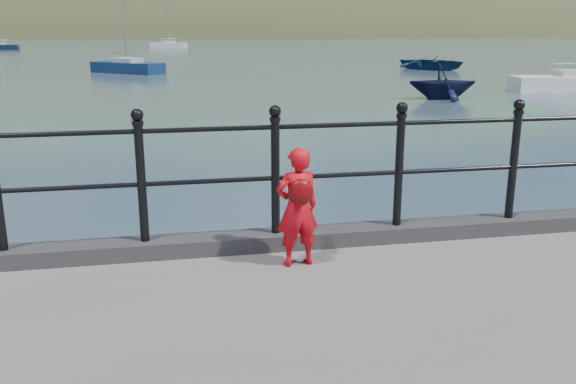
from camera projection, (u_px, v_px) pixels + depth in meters
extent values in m
plane|color=#2D4251|center=(214.00, 340.00, 6.07)|extent=(600.00, 600.00, 0.00)
cube|color=#28282B|center=(212.00, 244.00, 5.64)|extent=(60.00, 0.30, 0.15)
cylinder|color=black|center=(210.00, 181.00, 5.48)|extent=(18.00, 0.04, 0.04)
cylinder|color=black|center=(208.00, 129.00, 5.36)|extent=(18.00, 0.04, 0.04)
cylinder|color=black|center=(142.00, 184.00, 5.37)|extent=(0.08, 0.08, 1.05)
sphere|color=black|center=(137.00, 115.00, 5.21)|extent=(0.11, 0.11, 0.11)
cylinder|color=black|center=(275.00, 178.00, 5.60)|extent=(0.08, 0.08, 1.05)
sphere|color=black|center=(275.00, 111.00, 5.44)|extent=(0.11, 0.11, 0.11)
cylinder|color=black|center=(399.00, 172.00, 5.82)|extent=(0.08, 0.08, 1.05)
sphere|color=black|center=(402.00, 108.00, 5.66)|extent=(0.11, 0.11, 0.11)
cylinder|color=black|center=(513.00, 167.00, 6.04)|extent=(0.08, 0.08, 1.05)
sphere|color=black|center=(519.00, 105.00, 5.88)|extent=(0.11, 0.11, 0.11)
ellipsoid|color=#333A21|center=(230.00, 85.00, 198.44)|extent=(400.00, 100.00, 88.00)
ellipsoid|color=#387026|center=(308.00, 98.00, 265.83)|extent=(600.00, 180.00, 156.00)
cube|color=silver|center=(37.00, 26.00, 170.09)|extent=(9.00, 6.00, 6.00)
cube|color=#4C4744|center=(36.00, 12.00, 169.04)|extent=(9.50, 6.50, 2.00)
cube|color=silver|center=(122.00, 26.00, 174.38)|extent=(9.00, 6.00, 6.00)
cube|color=#4C4744|center=(121.00, 12.00, 173.33)|extent=(9.50, 6.50, 2.00)
cube|color=silver|center=(227.00, 26.00, 179.98)|extent=(9.00, 6.00, 6.00)
cube|color=#4C4744|center=(227.00, 12.00, 178.93)|extent=(9.50, 6.50, 2.00)
cube|color=silver|center=(316.00, 26.00, 185.02)|extent=(9.00, 6.00, 6.00)
cube|color=#4C4744|center=(316.00, 13.00, 183.96)|extent=(9.50, 6.50, 2.00)
imported|color=red|center=(297.00, 207.00, 5.22)|extent=(0.42, 0.31, 1.05)
ellipsoid|color=red|center=(301.00, 192.00, 5.05)|extent=(0.22, 0.11, 0.23)
imported|color=navy|center=(433.00, 62.00, 44.02)|extent=(5.61, 6.04, 1.02)
imported|color=black|center=(443.00, 81.00, 25.95)|extent=(3.12, 2.78, 1.51)
cube|color=silver|center=(169.00, 46.00, 89.58)|extent=(5.49, 3.07, 0.90)
cube|color=beige|center=(168.00, 42.00, 89.45)|extent=(2.09, 1.60, 0.50)
cylinder|color=#A5A5A8|center=(167.00, 18.00, 88.54)|extent=(0.10, 0.10, 7.01)
cylinder|color=#A5A5A8|center=(168.00, 39.00, 89.30)|extent=(2.28, 0.76, 0.06)
cube|color=navy|center=(128.00, 69.00, 40.81)|extent=(5.06, 4.82, 0.90)
cube|color=beige|center=(127.00, 62.00, 40.68)|extent=(2.17, 2.13, 0.50)
cylinder|color=#A5A5A8|center=(123.00, 9.00, 39.79)|extent=(0.10, 0.10, 6.89)
cylinder|color=#A5A5A8|center=(126.00, 53.00, 40.54)|extent=(1.81, 1.65, 0.06)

